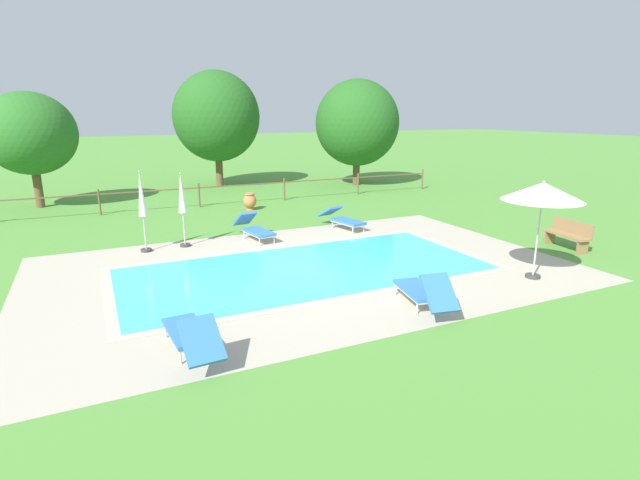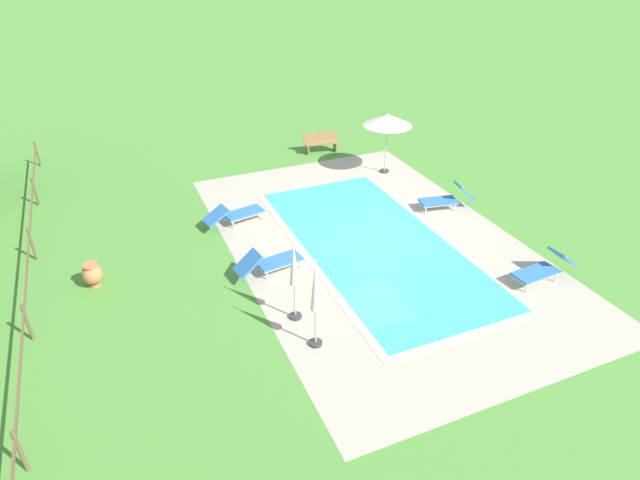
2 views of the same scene
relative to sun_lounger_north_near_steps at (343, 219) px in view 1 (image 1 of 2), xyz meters
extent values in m
plane|color=#518E38|center=(-3.01, -3.64, -0.36)|extent=(160.00, 160.00, 0.00)
cube|color=#B2A893|center=(-3.01, -3.64, -0.35)|extent=(13.79, 8.65, 0.01)
cube|color=#42CCD6|center=(-3.01, -3.64, -0.35)|extent=(9.43, 4.29, 0.01)
cube|color=#C0B59F|center=(-3.01, -1.38, -0.35)|extent=(9.91, 0.24, 0.01)
cube|color=#C0B59F|center=(-3.01, -5.91, -0.35)|extent=(9.91, 0.24, 0.01)
cube|color=#C0B59F|center=(1.82, -3.64, -0.35)|extent=(0.24, 4.29, 0.01)
cube|color=#C0B59F|center=(-7.85, -3.64, -0.35)|extent=(0.24, 4.29, 0.01)
cube|color=#3370BC|center=(0.06, -0.29, -0.04)|extent=(0.85, 1.40, 0.07)
cube|color=#3370BC|center=(-0.15, 0.71, 0.15)|extent=(0.75, 0.88, 0.45)
cube|color=silver|center=(0.06, -0.29, -0.10)|extent=(0.82, 1.36, 0.04)
cylinder|color=silver|center=(0.42, -0.78, -0.22)|extent=(0.04, 0.04, 0.28)
cylinder|color=silver|center=(-0.08, -0.89, -0.22)|extent=(0.04, 0.04, 0.28)
cylinder|color=silver|center=(0.20, 0.30, -0.22)|extent=(0.04, 0.04, 0.28)
cylinder|color=silver|center=(-0.30, 0.20, -0.22)|extent=(0.04, 0.04, 0.28)
cube|color=#3370BC|center=(-6.69, -6.76, -0.04)|extent=(0.69, 1.34, 0.07)
cube|color=#3370BC|center=(-6.62, -7.75, 0.21)|extent=(0.65, 0.75, 0.56)
cube|color=silver|center=(-6.69, -6.76, -0.10)|extent=(0.66, 1.31, 0.04)
cylinder|color=silver|center=(-6.98, -6.23, -0.22)|extent=(0.04, 0.04, 0.28)
cylinder|color=silver|center=(-6.47, -6.19, -0.22)|extent=(0.04, 0.04, 0.28)
cylinder|color=silver|center=(-6.90, -7.33, -0.22)|extent=(0.04, 0.04, 0.28)
cylinder|color=silver|center=(-6.39, -7.30, -0.22)|extent=(0.04, 0.04, 0.28)
cube|color=#3370BC|center=(-3.25, -0.39, -0.04)|extent=(0.79, 1.38, 0.07)
cube|color=#3370BC|center=(-3.40, 0.59, 0.21)|extent=(0.70, 0.80, 0.55)
cube|color=silver|center=(-3.25, -0.39, -0.10)|extent=(0.76, 1.35, 0.04)
cylinder|color=silver|center=(-2.91, -0.90, -0.22)|extent=(0.04, 0.04, 0.28)
cylinder|color=silver|center=(-3.42, -0.97, -0.22)|extent=(0.04, 0.04, 0.28)
cylinder|color=silver|center=(-3.08, 0.20, -0.22)|extent=(0.04, 0.04, 0.28)
cylinder|color=silver|center=(-3.59, 0.12, -0.22)|extent=(0.04, 0.04, 0.28)
cube|color=#3370BC|center=(-1.80, -6.84, -0.04)|extent=(0.83, 1.39, 0.07)
cube|color=#3370BC|center=(-1.98, -7.78, 0.24)|extent=(0.71, 0.77, 0.62)
cube|color=silver|center=(-1.80, -6.84, -0.10)|extent=(0.80, 1.36, 0.04)
cylinder|color=silver|center=(-1.95, -6.24, -0.22)|extent=(0.04, 0.04, 0.28)
cylinder|color=silver|center=(-1.45, -6.34, -0.22)|extent=(0.04, 0.04, 0.28)
cylinder|color=silver|center=(-2.16, -7.33, -0.22)|extent=(0.04, 0.04, 0.28)
cylinder|color=silver|center=(-1.66, -7.43, -0.22)|extent=(0.04, 0.04, 0.28)
cylinder|color=#383838|center=(1.83, -6.72, -0.32)|extent=(0.36, 0.36, 0.08)
cylinder|color=#B2B5B7|center=(1.83, -6.72, 0.84)|extent=(0.04, 0.04, 2.38)
cone|color=white|center=(1.83, -6.72, 1.83)|extent=(1.91, 1.91, 0.44)
sphere|color=white|center=(1.83, -6.72, 2.06)|extent=(0.06, 0.06, 0.06)
cylinder|color=#383838|center=(-6.65, -0.09, -0.32)|extent=(0.32, 0.32, 0.08)
cylinder|color=#B2B5B7|center=(-6.65, -0.09, 0.18)|extent=(0.04, 0.04, 1.08)
cone|color=white|center=(-6.65, -0.09, 1.37)|extent=(0.24, 0.24, 1.29)
sphere|color=white|center=(-6.65, -0.09, 2.03)|extent=(0.05, 0.05, 0.05)
cylinder|color=#383838|center=(-5.50, -0.01, -0.32)|extent=(0.32, 0.32, 0.08)
cylinder|color=#B2B5B7|center=(-5.50, -0.01, 0.18)|extent=(0.04, 0.04, 1.07)
cone|color=white|center=(-5.50, -0.01, 1.30)|extent=(0.24, 0.24, 1.17)
sphere|color=white|center=(-5.50, -0.01, 1.90)|extent=(0.05, 0.05, 0.05)
cube|color=#937047|center=(4.85, -5.23, 0.08)|extent=(0.62, 1.54, 0.06)
cube|color=#937047|center=(5.05, -5.26, 0.31)|extent=(0.24, 1.49, 0.40)
cube|color=#937047|center=(4.77, -5.86, -0.15)|extent=(0.40, 0.11, 0.41)
cube|color=#937047|center=(4.93, -4.60, -0.15)|extent=(0.40, 0.11, 0.41)
cylinder|color=#C67547|center=(-1.96, 4.64, -0.32)|extent=(0.30, 0.30, 0.08)
ellipsoid|color=#C67547|center=(-1.96, 4.64, 0.03)|extent=(0.55, 0.55, 0.60)
cylinder|color=#C67547|center=(-1.96, 4.64, 0.33)|extent=(0.41, 0.41, 0.06)
cylinder|color=brown|center=(-7.72, 6.17, 0.17)|extent=(0.08, 0.08, 1.05)
cylinder|color=brown|center=(-3.76, 6.17, 0.17)|extent=(0.08, 0.08, 1.05)
cylinder|color=brown|center=(0.19, 6.17, 0.17)|extent=(0.08, 0.08, 1.05)
cylinder|color=brown|center=(4.15, 6.17, 0.17)|extent=(0.08, 0.08, 1.05)
cylinder|color=brown|center=(8.11, 6.17, 0.17)|extent=(0.08, 0.08, 1.05)
cube|color=brown|center=(-3.76, 6.17, 0.49)|extent=(23.74, 0.05, 0.05)
cylinder|color=brown|center=(-1.42, 11.93, 0.63)|extent=(0.39, 0.39, 1.98)
ellipsoid|color=#235B1E|center=(-1.42, 11.93, 3.42)|extent=(4.64, 4.64, 4.81)
cylinder|color=brown|center=(5.68, 9.07, 0.48)|extent=(0.38, 0.38, 1.67)
ellipsoid|color=#235B1E|center=(5.68, 9.07, 3.07)|extent=(4.60, 4.60, 4.68)
cylinder|color=brown|center=(-10.02, 9.13, 0.57)|extent=(0.35, 0.35, 1.85)
ellipsoid|color=#286623|center=(-10.02, 9.13, 2.79)|extent=(3.71, 3.71, 3.44)
camera|label=1|loc=(-7.90, -14.79, 3.68)|focal=27.14mm
camera|label=2|loc=(-15.78, 3.73, 8.41)|focal=30.22mm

